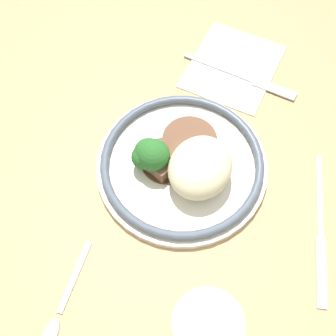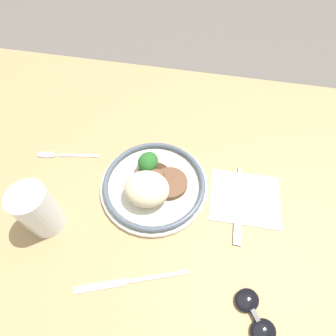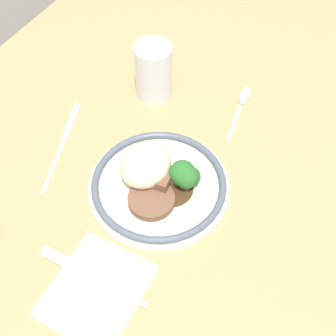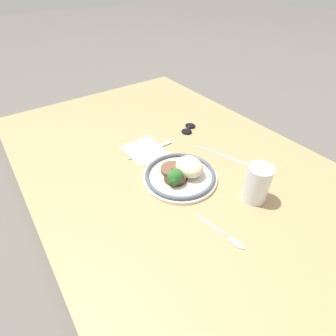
{
  "view_description": "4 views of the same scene",
  "coord_description": "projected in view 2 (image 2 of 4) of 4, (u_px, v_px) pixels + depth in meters",
  "views": [
    {
      "loc": [
        0.29,
        0.09,
        0.61
      ],
      "look_at": [
        0.03,
        -0.04,
        0.07
      ],
      "focal_mm": 50.0,
      "sensor_mm": 36.0,
      "label": 1
    },
    {
      "loc": [
        -0.07,
        0.25,
        0.55
      ],
      "look_at": [
        -0.01,
        -0.06,
        0.09
      ],
      "focal_mm": 28.0,
      "sensor_mm": 36.0,
      "label": 2
    },
    {
      "loc": [
        -0.37,
        -0.26,
        0.69
      ],
      "look_at": [
        0.03,
        -0.04,
        0.09
      ],
      "focal_mm": 50.0,
      "sensor_mm": 36.0,
      "label": 3
    },
    {
      "loc": [
        0.5,
        -0.42,
        0.59
      ],
      "look_at": [
        -0.01,
        -0.06,
        0.09
      ],
      "focal_mm": 28.0,
      "sensor_mm": 36.0,
      "label": 4
    }
  ],
  "objects": [
    {
      "name": "spoon",
      "position": [
        55.0,
        155.0,
        0.63
      ],
      "size": [
        0.15,
        0.04,
        0.01
      ],
      "rotation": [
        0.0,
        0.0,
        0.16
      ],
      "color": "silver",
      "rests_on": "dining_table"
    },
    {
      "name": "sunglasses",
      "position": [
        255.0,
        315.0,
        0.43
      ],
      "size": [
        0.08,
        0.1,
        0.01
      ],
      "rotation": [
        0.0,
        0.0,
        0.58
      ],
      "color": "black",
      "rests_on": "dining_table"
    },
    {
      "name": "dining_table",
      "position": [
        158.0,
        204.0,
        0.58
      ],
      "size": [
        1.53,
        0.91,
        0.05
      ],
      "color": "tan",
      "rests_on": "ground"
    },
    {
      "name": "fork",
      "position": [
        238.0,
        211.0,
        0.54
      ],
      "size": [
        0.02,
        0.18,
        0.0
      ],
      "rotation": [
        0.0,
        0.0,
        1.58
      ],
      "color": "silver",
      "rests_on": "napkin"
    },
    {
      "name": "plate",
      "position": [
        153.0,
        183.0,
        0.56
      ],
      "size": [
        0.23,
        0.23,
        0.07
      ],
      "color": "silver",
      "rests_on": "dining_table"
    },
    {
      "name": "ground_plane",
      "position": [
        158.0,
        209.0,
        0.6
      ],
      "size": [
        8.0,
        8.0,
        0.0
      ],
      "primitive_type": "plane",
      "color": "#5B5651"
    },
    {
      "name": "juice_glass",
      "position": [
        39.0,
        211.0,
        0.49
      ],
      "size": [
        0.07,
        0.07,
        0.11
      ],
      "color": "yellow",
      "rests_on": "dining_table"
    },
    {
      "name": "knife",
      "position": [
        128.0,
        282.0,
        0.47
      ],
      "size": [
        0.2,
        0.08,
        0.0
      ],
      "rotation": [
        0.0,
        0.0,
        0.35
      ],
      "color": "silver",
      "rests_on": "dining_table"
    },
    {
      "name": "napkin",
      "position": [
        245.0,
        198.0,
        0.56
      ],
      "size": [
        0.15,
        0.13,
        0.0
      ],
      "color": "silver",
      "rests_on": "dining_table"
    }
  ]
}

